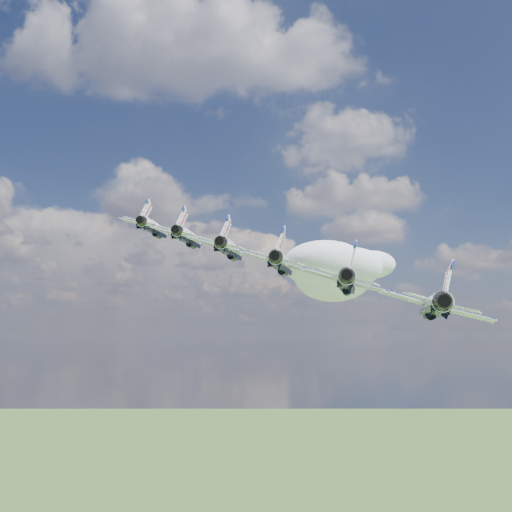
# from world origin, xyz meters

# --- Properties ---
(cloud_far) EXTENTS (62.70, 49.26, 24.63)m
(cloud_far) POSITION_xyz_m (24.61, 212.08, 162.43)
(cloud_far) COLOR white
(jet_0) EXTENTS (13.99, 17.54, 7.51)m
(jet_0) POSITION_xyz_m (-34.21, 8.63, 146.30)
(jet_0) COLOR white
(jet_1) EXTENTS (13.99, 17.54, 7.51)m
(jet_1) POSITION_xyz_m (-26.66, 0.11, 143.02)
(jet_1) COLOR white
(jet_2) EXTENTS (13.99, 17.54, 7.51)m
(jet_2) POSITION_xyz_m (-19.11, -8.41, 139.74)
(jet_2) COLOR white
(jet_3) EXTENTS (13.99, 17.54, 7.51)m
(jet_3) POSITION_xyz_m (-11.56, -16.93, 136.45)
(jet_3) COLOR white
(jet_4) EXTENTS (13.99, 17.54, 7.51)m
(jet_4) POSITION_xyz_m (-4.01, -25.45, 133.17)
(jet_4) COLOR white
(jet_5) EXTENTS (13.99, 17.54, 7.51)m
(jet_5) POSITION_xyz_m (3.54, -33.97, 129.89)
(jet_5) COLOR white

